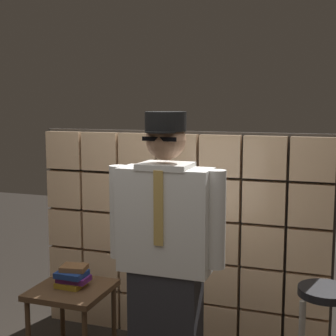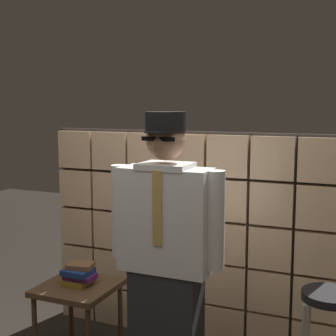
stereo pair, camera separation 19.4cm
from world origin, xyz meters
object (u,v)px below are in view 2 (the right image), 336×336
at_px(side_table, 78,295).
at_px(book_stack, 79,274).
at_px(bar_stool, 329,321).
at_px(standing_person, 166,258).

xyz_separation_m(side_table, book_stack, (0.00, 0.01, 0.15)).
bearing_deg(bar_stool, side_table, -174.64).
distance_m(side_table, book_stack, 0.15).
xyz_separation_m(standing_person, book_stack, (-0.79, 0.25, -0.30)).
relative_size(bar_stool, side_table, 1.27).
xyz_separation_m(standing_person, side_table, (-0.79, 0.24, -0.45)).
height_order(bar_stool, side_table, bar_stool).
distance_m(bar_stool, book_stack, 1.71).
bearing_deg(bar_stool, standing_person, -156.41).
bearing_deg(book_stack, bar_stool, 4.89).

